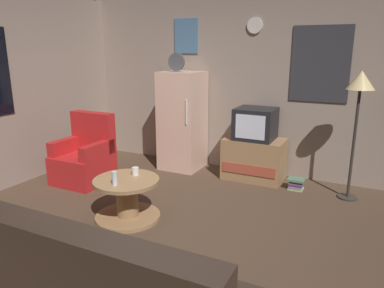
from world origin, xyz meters
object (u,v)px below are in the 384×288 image
Objects in this scene: book_stack at (296,184)px; wine_glass at (115,178)px; standing_lamp at (360,90)px; coffee_table at (127,199)px; armchair at (85,158)px; fridge at (182,120)px; crt_tv at (255,124)px; mug_ceramic_white at (135,171)px; tv_stand at (254,159)px.

wine_glass is at bearing -128.55° from book_stack.
standing_lamp reaches higher than coffee_table.
armchair is (-3.39, -0.99, -1.02)m from standing_lamp.
armchair is 4.46× the size of book_stack.
coffee_table is (0.29, -1.87, -0.52)m from fridge.
fridge is 8.22× the size of book_stack.
armchair is at bearing 150.05° from coffee_table.
book_stack is (-0.64, -0.00, -1.28)m from standing_lamp.
fridge is at bearing 174.69° from book_stack.
standing_lamp reaches higher than book_stack.
book_stack is (1.51, 1.90, -0.46)m from wine_glass.
standing_lamp is at bearing 16.23° from armchair.
armchair is at bearing 143.71° from wine_glass.
mug_ceramic_white is at bearing -116.48° from crt_tv.
mug_ceramic_white is at bearing -79.94° from fridge.
crt_tv is 2.45m from armchair.
tv_stand is at bearing 172.44° from standing_lamp.
book_stack is (0.64, -0.17, -0.73)m from crt_tv.
coffee_table is 8.00× the size of mug_ceramic_white.
standing_lamp is (1.29, -0.17, 1.06)m from tv_stand.
armchair is (-1.25, 0.56, -0.17)m from mug_ceramic_white.
crt_tv is 0.75× the size of coffee_table.
mug_ceramic_white is at bearing 84.36° from coffee_table.
book_stack is (0.64, -0.17, -0.22)m from tv_stand.
tv_stand is 1.17× the size of coffee_table.
wine_glass is 0.70× the size of book_stack.
tv_stand is at bearing 165.05° from book_stack.
crt_tv is at bearing -145.72° from tv_stand.
crt_tv is at bearing 67.25° from wine_glass.
fridge is 2.10m from wine_glass.
fridge reaches higher than book_stack.
book_stack is at bearing 19.75° from armchair.
wine_glass is at bearing -112.75° from crt_tv.
fridge reaches higher than wine_glass.
armchair is at bearing -151.18° from tv_stand.
wine_glass is at bearing -92.01° from mug_ceramic_white.
coffee_table is at bearing -131.71° from book_stack.
crt_tv is 3.60× the size of wine_glass.
wine_glass is 2.47m from book_stack.
crt_tv reaches higher than book_stack.
mug_ceramic_white is at bearing -24.01° from armchair.
standing_lamp is 1.66× the size of armchair.
fridge is 1.55m from armchair.
coffee_table reaches higher than book_stack.
armchair is 2.93m from book_stack.
tv_stand is 2.40m from armchair.
wine_glass is (-2.16, -1.90, -0.82)m from standing_lamp.
coffee_table is (-2.16, -1.70, -1.13)m from standing_lamp.
crt_tv reaches higher than coffee_table.
tv_stand is 2.26m from wine_glass.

